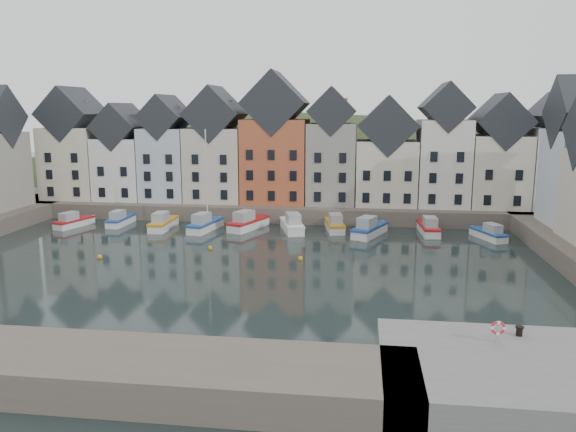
% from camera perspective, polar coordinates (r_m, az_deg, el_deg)
% --- Properties ---
extents(ground, '(260.00, 260.00, 0.00)m').
position_cam_1_polar(ground, '(51.98, -5.96, -5.71)').
color(ground, black).
rests_on(ground, ground).
extents(far_quay, '(90.00, 16.00, 2.00)m').
position_cam_1_polar(far_quay, '(80.48, -1.06, 1.04)').
color(far_quay, brown).
rests_on(far_quay, ground).
extents(near_quay, '(18.00, 10.00, 2.00)m').
position_cam_1_polar(near_quay, '(33.23, 25.55, -14.83)').
color(near_quay, '#60605E').
rests_on(near_quay, ground).
extents(hillside, '(153.60, 70.40, 64.00)m').
position_cam_1_polar(hillside, '(110.07, 1.00, -6.39)').
color(hillside, '#283319').
rests_on(hillside, ground).
extents(far_terrace, '(72.37, 8.16, 17.78)m').
position_cam_1_polar(far_terrace, '(77.11, 1.08, 6.51)').
color(far_terrace, beige).
rests_on(far_terrace, far_quay).
extents(mooring_buoys, '(20.50, 5.50, 0.50)m').
position_cam_1_polar(mooring_buoys, '(57.89, -8.61, -3.89)').
color(mooring_buoys, '#C08316').
rests_on(mooring_buoys, ground).
extents(boat_a, '(3.33, 5.93, 2.17)m').
position_cam_1_polar(boat_a, '(75.98, -20.98, -0.56)').
color(boat_a, silver).
rests_on(boat_a, ground).
extents(boat_b, '(1.89, 5.71, 2.18)m').
position_cam_1_polar(boat_b, '(75.18, -16.67, -0.40)').
color(boat_b, silver).
rests_on(boat_b, ground).
extents(boat_c, '(2.07, 6.45, 2.47)m').
position_cam_1_polar(boat_c, '(71.36, -12.59, -0.72)').
color(boat_c, silver).
rests_on(boat_c, ground).
extents(boat_d, '(3.25, 6.83, 12.54)m').
position_cam_1_polar(boat_d, '(69.49, -8.46, -0.82)').
color(boat_d, silver).
rests_on(boat_d, ground).
extents(boat_e, '(4.49, 7.20, 2.65)m').
position_cam_1_polar(boat_e, '(69.77, -4.13, -0.70)').
color(boat_e, silver).
rests_on(boat_e, ground).
extents(boat_f, '(3.88, 7.03, 2.58)m').
position_cam_1_polar(boat_f, '(68.38, 0.43, -0.93)').
color(boat_f, silver).
rests_on(boat_f, ground).
extents(boat_g, '(2.98, 6.53, 2.42)m').
position_cam_1_polar(boat_g, '(69.09, 4.77, -0.89)').
color(boat_g, silver).
rests_on(boat_g, ground).
extents(boat_h, '(4.58, 7.14, 2.63)m').
position_cam_1_polar(boat_h, '(66.68, 8.24, -1.34)').
color(boat_h, silver).
rests_on(boat_h, ground).
extents(boat_i, '(2.29, 6.36, 2.40)m').
position_cam_1_polar(boat_i, '(69.06, 14.11, -1.19)').
color(boat_i, silver).
rests_on(boat_i, ground).
extents(boat_j, '(3.60, 5.73, 2.11)m').
position_cam_1_polar(boat_j, '(68.34, 19.75, -1.72)').
color(boat_j, silver).
rests_on(boat_j, ground).
extents(mooring_bollard, '(0.48, 0.48, 0.56)m').
position_cam_1_polar(mooring_bollard, '(35.35, 22.45, -10.71)').
color(mooring_bollard, black).
rests_on(mooring_bollard, near_quay).
extents(life_ring_post, '(0.80, 0.17, 1.30)m').
position_cam_1_polar(life_ring_post, '(33.68, 20.56, -10.64)').
color(life_ring_post, gray).
rests_on(life_ring_post, near_quay).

